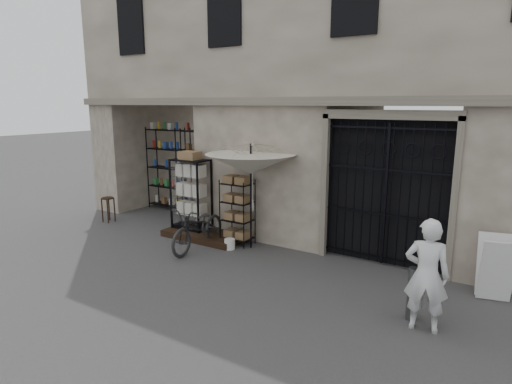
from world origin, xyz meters
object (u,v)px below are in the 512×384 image
Objects in this scene: display_cabinet at (191,198)px; steel_bollard at (412,294)px; bicycle at (199,249)px; wooden_stool at (108,209)px; shopkeeper at (422,329)px; white_bucket at (230,244)px; wire_rack at (237,213)px; easel_sign at (495,268)px; market_umbrella at (251,158)px.

display_cabinet reaches higher than steel_bollard.
wooden_stool is at bearing 168.16° from bicycle.
display_cabinet is 6.18m from shopkeeper.
wooden_stool reaches higher than white_bucket.
wire_rack is 0.75m from white_bucket.
shopkeeper is at bearing -16.52° from bicycle.
white_bucket is (0.07, -0.41, -0.62)m from wire_rack.
shopkeeper is at bearing -16.67° from white_bucket.
display_cabinet is at bearing 162.79° from wire_rack.
white_bucket is at bearing -25.48° from shopkeeper.
white_bucket is at bearing 165.11° from steel_bollard.
easel_sign is (5.23, -0.09, -0.19)m from wire_rack.
market_umbrella is at bearing 30.34° from bicycle.
bicycle is (0.88, -0.77, -0.93)m from display_cabinet.
wire_rack is 0.91× the size of shopkeeper.
display_cabinet is 1.73m from white_bucket.
steel_bollard is (4.77, -0.76, 0.41)m from bicycle.
wooden_stool is at bearing 172.12° from steel_bollard.
steel_bollard is at bearing -52.69° from shopkeeper.
wire_rack is (1.40, -0.01, -0.18)m from display_cabinet.
wire_rack is at bearing 5.18° from wooden_stool.
wooden_stool is (-4.49, -0.29, -1.68)m from market_umbrella.
wooden_stool is (-2.67, -0.38, -0.57)m from display_cabinet.
display_cabinet is at bearing 164.80° from steel_bollard.
display_cabinet is at bearing 133.02° from bicycle.
market_umbrella reaches higher than easel_sign.
display_cabinet is at bearing 8.18° from wooden_stool.
display_cabinet is 1.76× the size of easel_sign.
wire_rack reaches higher than bicycle.
easel_sign is at bearing 1.71° from wooden_stool.
market_umbrella is 1.49× the size of bicycle.
white_bucket is at bearing 170.03° from easel_sign.
bicycle reaches higher than steel_bollard.
shopkeeper is (4.04, -1.65, -2.03)m from market_umbrella.
market_umbrella is (1.82, -0.09, 1.11)m from display_cabinet.
wooden_stool is 8.64m from shopkeeper.
display_cabinet is 1.12× the size of shopkeeper.
market_umbrella is 2.34m from bicycle.
market_umbrella is 1.98m from white_bucket.
wooden_stool is at bearing -179.29° from display_cabinet.
easel_sign is (5.76, 0.67, 0.55)m from bicycle.
market_umbrella is at bearing 3.73° from wooden_stool.
display_cabinet reaches higher than wire_rack.
wire_rack is 0.80× the size of bicycle.
wooden_stool is (-3.55, 0.39, 0.36)m from bicycle.
steel_bollard is (5.65, -1.53, -0.51)m from display_cabinet.
display_cabinet is 1.24× the size of wire_rack.
easel_sign is (5.17, 0.32, 0.43)m from white_bucket.
easel_sign is at bearing 55.37° from steel_bollard.
bicycle is (-0.52, -0.76, -0.74)m from wire_rack.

